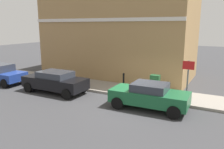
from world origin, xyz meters
name	(u,v)px	position (x,y,z in m)	size (l,w,h in m)	color
ground	(133,103)	(0.00, 0.00, 0.00)	(80.00, 80.00, 0.00)	#38383A
sidewalk	(69,82)	(1.96, 6.00, 0.07)	(2.49, 30.00, 0.15)	gray
corner_building	(119,30)	(6.26, 4.02, 3.86)	(6.22, 12.03, 7.73)	#9E7A4C
car_green	(149,95)	(-0.37, -1.06, 0.72)	(1.87, 4.00, 1.37)	#195933
car_black	(55,81)	(-0.42, 5.22, 0.74)	(1.80, 4.27, 1.38)	black
car_blue	(0,74)	(-0.54, 10.52, 0.73)	(1.89, 4.12, 1.43)	navy
utility_cabinet	(155,85)	(1.92, -0.63, 0.68)	(0.46, 0.61, 1.15)	#1E4C28
bollard_near_cabinet	(124,80)	(2.02, 1.52, 0.70)	(0.14, 0.14, 1.04)	black
street_sign	(188,75)	(1.05, -2.66, 1.66)	(0.08, 0.60, 2.30)	#59595B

